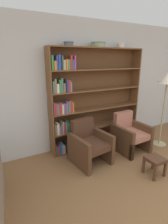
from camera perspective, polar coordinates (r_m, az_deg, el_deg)
The scene contains 9 objects.
wall_back at distance 4.05m, azimuth 3.49°, elevation 8.64°, with size 12.00×0.06×2.75m.
bookshelf at distance 3.83m, azimuth 1.50°, elevation 4.05°, with size 2.18×0.30×2.19m.
bowl_olive at distance 3.53m, azimuth -5.03°, elevation 21.39°, with size 0.19×0.19×0.08m.
bowl_copper at distance 3.84m, azimuth 4.77°, elevation 21.21°, with size 0.30×0.30×0.11m.
bowl_terracotta at distance 4.18m, azimuth 11.96°, elevation 20.57°, with size 0.18×0.18×0.11m.
armchair_leather at distance 3.45m, azimuth 1.69°, elevation -10.42°, with size 0.73×0.76×0.83m.
armchair_cushioned at distance 4.01m, azimuth 14.63°, elevation -6.94°, with size 0.68×0.72×0.83m.
floor_lamp at distance 4.22m, azimuth 25.48°, elevation 8.49°, with size 0.38×0.38×1.69m.
footstool at distance 3.36m, azimuth 22.14°, elevation -14.72°, with size 0.29×0.29×0.33m.
Camera 1 is at (-2.09, -0.93, 1.95)m, focal length 28.00 mm.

